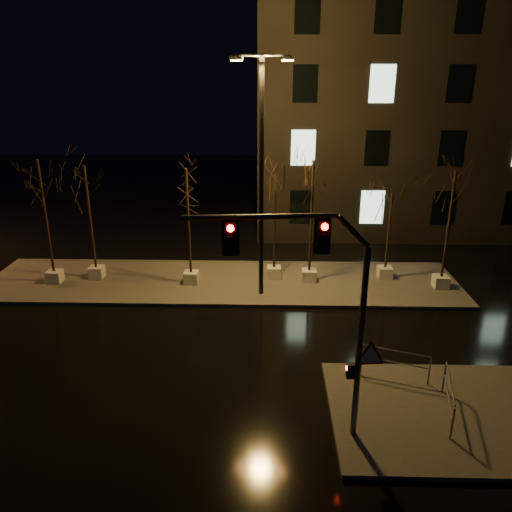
{
  "coord_description": "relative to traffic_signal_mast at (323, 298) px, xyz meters",
  "views": [
    {
      "loc": [
        2.17,
        -15.56,
        9.32
      ],
      "look_at": [
        1.69,
        2.17,
        2.8
      ],
      "focal_mm": 35.0,
      "sensor_mm": 36.0,
      "label": 1
    }
  ],
  "objects": [
    {
      "name": "ground",
      "position": [
        -3.5,
        4.55,
        -4.21
      ],
      "size": [
        90.0,
        90.0,
        0.0
      ],
      "primitive_type": "plane",
      "color": "black",
      "rests_on": "ground"
    },
    {
      "name": "median",
      "position": [
        -3.5,
        10.55,
        -4.13
      ],
      "size": [
        22.0,
        5.0,
        0.15
      ],
      "primitive_type": "cube",
      "color": "#494641",
      "rests_on": "ground"
    },
    {
      "name": "sidewalk_corner",
      "position": [
        4.0,
        1.05,
        -4.13
      ],
      "size": [
        7.0,
        5.0,
        0.15
      ],
      "primitive_type": "cube",
      "color": "#494641",
      "rests_on": "ground"
    },
    {
      "name": "building",
      "position": [
        10.5,
        22.55,
        3.29
      ],
      "size": [
        25.0,
        12.0,
        15.0
      ],
      "primitive_type": "cube",
      "color": "black",
      "rests_on": "ground"
    },
    {
      "name": "tree_0",
      "position": [
        -11.29,
        10.19,
        0.38
      ],
      "size": [
        1.8,
        1.8,
        5.85
      ],
      "color": "silver",
      "rests_on": "median"
    },
    {
      "name": "tree_1",
      "position": [
        -9.51,
        10.77,
        0.11
      ],
      "size": [
        1.8,
        1.8,
        5.49
      ],
      "color": "silver",
      "rests_on": "median"
    },
    {
      "name": "tree_2",
      "position": [
        -4.91,
        10.23,
        0.11
      ],
      "size": [
        1.8,
        1.8,
        5.49
      ],
      "color": "silver",
      "rests_on": "median"
    },
    {
      "name": "tree_3",
      "position": [
        -1.08,
        10.99,
        -0.22
      ],
      "size": [
        1.8,
        1.8,
        5.05
      ],
      "color": "silver",
      "rests_on": "median"
    },
    {
      "name": "tree_4",
      "position": [
        0.57,
        10.63,
        0.34
      ],
      "size": [
        1.8,
        1.8,
        5.79
      ],
      "color": "silver",
      "rests_on": "median"
    },
    {
      "name": "tree_5",
      "position": [
        4.2,
        11.1,
        -0.86
      ],
      "size": [
        1.8,
        1.8,
        4.21
      ],
      "color": "silver",
      "rests_on": "median"
    },
    {
      "name": "tree_6",
      "position": [
        6.5,
        10.03,
        0.09
      ],
      "size": [
        1.8,
        1.8,
        5.46
      ],
      "color": "silver",
      "rests_on": "median"
    },
    {
      "name": "traffic_signal_mast",
      "position": [
        0.0,
        0.0,
        0.0
      ],
      "size": [
        5.05,
        0.5,
        6.17
      ],
      "rotation": [
        0.0,
        0.0,
        0.08
      ],
      "color": "#54575B",
      "rests_on": "sidewalk_corner"
    },
    {
      "name": "streetlight_main",
      "position": [
        -1.65,
        9.17,
        1.63
      ],
      "size": [
        2.47,
        0.56,
        9.85
      ],
      "rotation": [
        0.0,
        0.0,
        -0.12
      ],
      "color": "black",
      "rests_on": "median"
    },
    {
      "name": "guard_rail_a",
      "position": [
        2.62,
        2.78,
        -3.4
      ],
      "size": [
        2.2,
        0.81,
        1.0
      ],
      "rotation": [
        0.0,
        0.0,
        -0.34
      ],
      "color": "#54575B",
      "rests_on": "sidewalk_corner"
    },
    {
      "name": "guard_rail_b",
      "position": [
        3.79,
        0.99,
        -3.38
      ],
      "size": [
        0.52,
        2.17,
        1.05
      ],
      "rotation": [
        0.0,
        0.0,
        1.35
      ],
      "color": "#54575B",
      "rests_on": "sidewalk_corner"
    }
  ]
}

